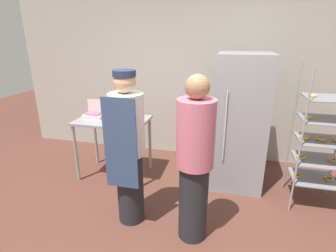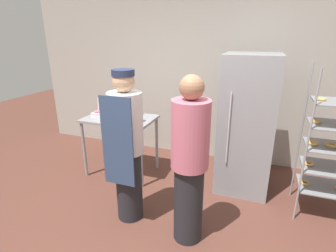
{
  "view_description": "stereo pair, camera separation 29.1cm",
  "coord_description": "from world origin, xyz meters",
  "px_view_note": "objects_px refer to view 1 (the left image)",
  "views": [
    {
      "loc": [
        0.55,
        -2.0,
        2.03
      ],
      "look_at": [
        -0.1,
        0.67,
        1.07
      ],
      "focal_mm": 28.0,
      "sensor_mm": 36.0,
      "label": 1
    },
    {
      "loc": [
        0.83,
        -1.92,
        2.03
      ],
      "look_at": [
        -0.1,
        0.67,
        1.07
      ],
      "focal_mm": 28.0,
      "sensor_mm": 36.0,
      "label": 2
    }
  ],
  "objects_px": {
    "person_baker": "(128,148)",
    "refrigerator": "(240,122)",
    "baking_rack": "(321,140)",
    "donut_box": "(94,114)",
    "person_customer": "(195,161)",
    "blender_pitcher": "(126,109)",
    "binder_stack": "(123,118)"
  },
  "relations": [
    {
      "from": "person_baker",
      "to": "refrigerator",
      "type": "bearing_deg",
      "value": 43.99
    },
    {
      "from": "baking_rack",
      "to": "donut_box",
      "type": "xyz_separation_m",
      "value": [
        -2.99,
        0.09,
        0.09
      ]
    },
    {
      "from": "baking_rack",
      "to": "person_customer",
      "type": "bearing_deg",
      "value": -145.48
    },
    {
      "from": "person_baker",
      "to": "donut_box",
      "type": "bearing_deg",
      "value": 133.91
    },
    {
      "from": "donut_box",
      "to": "blender_pitcher",
      "type": "relative_size",
      "value": 1.11
    },
    {
      "from": "binder_stack",
      "to": "blender_pitcher",
      "type": "bearing_deg",
      "value": 103.3
    },
    {
      "from": "blender_pitcher",
      "to": "binder_stack",
      "type": "distance_m",
      "value": 0.34
    },
    {
      "from": "baking_rack",
      "to": "blender_pitcher",
      "type": "bearing_deg",
      "value": 174.62
    },
    {
      "from": "baking_rack",
      "to": "binder_stack",
      "type": "bearing_deg",
      "value": -178.04
    },
    {
      "from": "person_customer",
      "to": "refrigerator",
      "type": "bearing_deg",
      "value": 70.19
    },
    {
      "from": "donut_box",
      "to": "blender_pitcher",
      "type": "height_order",
      "value": "blender_pitcher"
    },
    {
      "from": "donut_box",
      "to": "person_customer",
      "type": "relative_size",
      "value": 0.17
    },
    {
      "from": "baking_rack",
      "to": "blender_pitcher",
      "type": "xyz_separation_m",
      "value": [
        -2.55,
        0.24,
        0.15
      ]
    },
    {
      "from": "refrigerator",
      "to": "blender_pitcher",
      "type": "relative_size",
      "value": 6.99
    },
    {
      "from": "refrigerator",
      "to": "baking_rack",
      "type": "xyz_separation_m",
      "value": [
        0.93,
        -0.28,
        -0.06
      ]
    },
    {
      "from": "baking_rack",
      "to": "person_customer",
      "type": "distance_m",
      "value": 1.66
    },
    {
      "from": "baking_rack",
      "to": "binder_stack",
      "type": "height_order",
      "value": "baking_rack"
    },
    {
      "from": "refrigerator",
      "to": "binder_stack",
      "type": "relative_size",
      "value": 5.53
    },
    {
      "from": "person_baker",
      "to": "baking_rack",
      "type": "bearing_deg",
      "value": 21.94
    },
    {
      "from": "refrigerator",
      "to": "person_customer",
      "type": "xyz_separation_m",
      "value": [
        -0.44,
        -1.22,
        -0.04
      ]
    },
    {
      "from": "refrigerator",
      "to": "donut_box",
      "type": "relative_size",
      "value": 6.28
    },
    {
      "from": "blender_pitcher",
      "to": "donut_box",
      "type": "bearing_deg",
      "value": -160.98
    },
    {
      "from": "baking_rack",
      "to": "binder_stack",
      "type": "relative_size",
      "value": 5.27
    },
    {
      "from": "baking_rack",
      "to": "binder_stack",
      "type": "distance_m",
      "value": 2.48
    },
    {
      "from": "donut_box",
      "to": "blender_pitcher",
      "type": "distance_m",
      "value": 0.47
    },
    {
      "from": "blender_pitcher",
      "to": "binder_stack",
      "type": "relative_size",
      "value": 0.79
    },
    {
      "from": "refrigerator",
      "to": "person_baker",
      "type": "height_order",
      "value": "refrigerator"
    },
    {
      "from": "baking_rack",
      "to": "donut_box",
      "type": "distance_m",
      "value": 2.99
    },
    {
      "from": "baking_rack",
      "to": "person_customer",
      "type": "relative_size",
      "value": 1.01
    },
    {
      "from": "baking_rack",
      "to": "binder_stack",
      "type": "xyz_separation_m",
      "value": [
        -2.47,
        -0.08,
        0.11
      ]
    },
    {
      "from": "donut_box",
      "to": "person_customer",
      "type": "distance_m",
      "value": 1.92
    },
    {
      "from": "refrigerator",
      "to": "baking_rack",
      "type": "height_order",
      "value": "refrigerator"
    }
  ]
}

